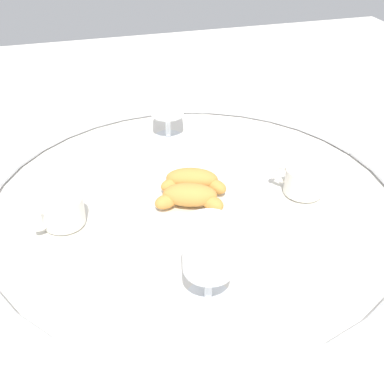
# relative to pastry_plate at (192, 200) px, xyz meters

# --- Properties ---
(ground_plane) EXTENTS (2.20, 2.20, 0.00)m
(ground_plane) POSITION_rel_pastry_plate_xyz_m (-0.01, -0.01, -0.01)
(ground_plane) COLOR silver
(table_chrome_rim) EXTENTS (0.82, 0.82, 0.02)m
(table_chrome_rim) POSITION_rel_pastry_plate_xyz_m (-0.01, -0.01, 0.00)
(table_chrome_rim) COLOR silver
(table_chrome_rim) RESTS_ON ground_plane
(pastry_plate) EXTENTS (0.23, 0.23, 0.02)m
(pastry_plate) POSITION_rel_pastry_plate_xyz_m (0.00, 0.00, 0.00)
(pastry_plate) COLOR silver
(pastry_plate) RESTS_ON ground_plane
(croissant_large) EXTENTS (0.13, 0.09, 0.04)m
(croissant_large) POSITION_rel_pastry_plate_xyz_m (-0.01, -0.02, 0.03)
(croissant_large) COLOR #CC893D
(croissant_large) RESTS_ON pastry_plate
(croissant_small) EXTENTS (0.13, 0.09, 0.04)m
(croissant_small) POSITION_rel_pastry_plate_xyz_m (0.01, 0.03, 0.03)
(croissant_small) COLOR #CC893D
(croissant_small) RESTS_ON pastry_plate
(coffee_cup_near) EXTENTS (0.14, 0.14, 0.06)m
(coffee_cup_near) POSITION_rel_pastry_plate_xyz_m (-0.22, 0.03, 0.01)
(coffee_cup_near) COLOR silver
(coffee_cup_near) RESTS_ON ground_plane
(coffee_cup_far) EXTENTS (0.14, 0.14, 0.06)m
(coffee_cup_far) POSITION_rel_pastry_plate_xyz_m (0.24, 0.00, 0.01)
(coffee_cup_far) COLOR silver
(coffee_cup_far) RESTS_ON ground_plane
(juice_glass_left) EXTENTS (0.08, 0.08, 0.14)m
(juice_glass_left) POSITION_rel_pastry_plate_xyz_m (-0.02, -0.28, 0.08)
(juice_glass_left) COLOR white
(juice_glass_left) RESTS_ON ground_plane
(juice_glass_right) EXTENTS (0.08, 0.08, 0.14)m
(juice_glass_right) POSITION_rel_pastry_plate_xyz_m (0.04, 0.24, 0.08)
(juice_glass_right) COLOR white
(juice_glass_right) RESTS_ON ground_plane
(sugar_packet) EXTENTS (0.06, 0.05, 0.01)m
(sugar_packet) POSITION_rel_pastry_plate_xyz_m (-0.16, -0.14, -0.01)
(sugar_packet) COLOR white
(sugar_packet) RESTS_ON ground_plane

